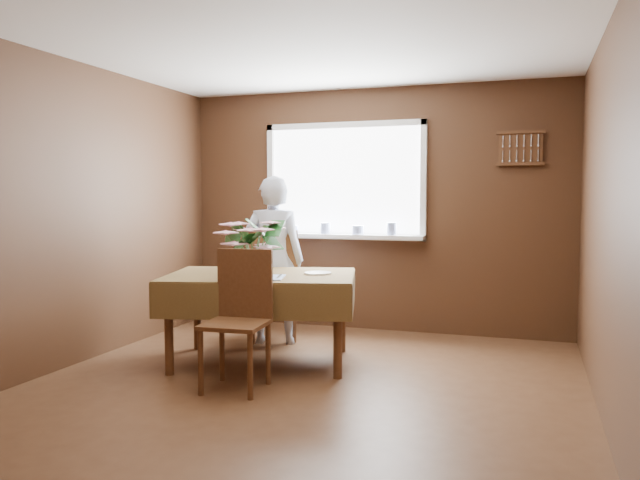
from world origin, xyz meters
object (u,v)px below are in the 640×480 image
(dining_table, at_px, (261,285))
(chair_far, at_px, (272,281))
(flower_bouquet, at_px, (254,241))
(seated_woman, at_px, (273,260))
(chair_near, at_px, (240,313))

(dining_table, xyz_separation_m, chair_far, (-0.23, 0.75, -0.08))
(chair_far, bearing_deg, dining_table, 76.57)
(flower_bouquet, bearing_deg, chair_far, 104.90)
(seated_woman, relative_size, flower_bouquet, 3.07)
(chair_near, bearing_deg, flower_bouquet, 97.43)
(chair_far, relative_size, chair_near, 1.07)
(chair_near, relative_size, seated_woman, 0.63)
(chair_far, bearing_deg, flower_bouquet, 74.76)
(chair_far, distance_m, seated_woman, 0.23)
(seated_woman, bearing_deg, flower_bouquet, 89.69)
(dining_table, height_order, seated_woman, seated_woman)
(chair_near, distance_m, flower_bouquet, 0.67)
(chair_far, bearing_deg, seated_woman, 95.08)
(dining_table, xyz_separation_m, seated_woman, (-0.18, 0.69, 0.13))
(flower_bouquet, bearing_deg, seated_woman, 103.05)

